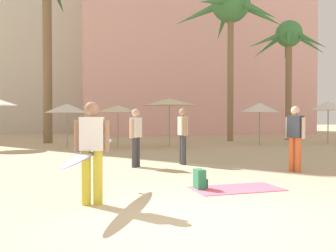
{
  "coord_description": "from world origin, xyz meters",
  "views": [
    {
      "loc": [
        -1.75,
        -5.05,
        1.5
      ],
      "look_at": [
        0.75,
        4.65,
        1.27
      ],
      "focal_mm": 39.21,
      "sensor_mm": 36.0,
      "label": 1
    }
  ],
  "objects_px": {
    "person_mid_center": "(136,135)",
    "person_near_right": "(183,134)",
    "palm_tree_center": "(231,10)",
    "cafe_umbrella_2": "(328,106)",
    "beach_towel": "(236,189)",
    "backpack": "(200,180)",
    "person_far_left": "(92,149)",
    "cafe_umbrella_3": "(67,108)",
    "cafe_umbrella_0": "(260,108)",
    "cafe_umbrella_4": "(169,102)",
    "person_mid_left": "(295,136)",
    "cafe_umbrella_6": "(118,109)",
    "palm_tree_left": "(289,43)"
  },
  "relations": [
    {
      "from": "person_mid_center",
      "to": "person_near_right",
      "type": "xyz_separation_m",
      "value": [
        1.55,
        0.25,
        0.02
      ]
    },
    {
      "from": "palm_tree_center",
      "to": "cafe_umbrella_2",
      "type": "bearing_deg",
      "value": -37.39
    },
    {
      "from": "beach_towel",
      "to": "backpack",
      "type": "distance_m",
      "value": 0.79
    },
    {
      "from": "person_far_left",
      "to": "cafe_umbrella_3",
      "type": "bearing_deg",
      "value": -165.62
    },
    {
      "from": "person_near_right",
      "to": "cafe_umbrella_0",
      "type": "bearing_deg",
      "value": 45.71
    },
    {
      "from": "cafe_umbrella_4",
      "to": "person_mid_left",
      "type": "xyz_separation_m",
      "value": [
        1.15,
        -9.27,
        -1.3
      ]
    },
    {
      "from": "cafe_umbrella_2",
      "to": "person_mid_left",
      "type": "xyz_separation_m",
      "value": [
        -8.15,
        -9.07,
        -1.17
      ]
    },
    {
      "from": "cafe_umbrella_0",
      "to": "cafe_umbrella_2",
      "type": "xyz_separation_m",
      "value": [
        4.17,
        -0.26,
        0.13
      ]
    },
    {
      "from": "person_mid_center",
      "to": "person_near_right",
      "type": "height_order",
      "value": "person_near_right"
    },
    {
      "from": "beach_towel",
      "to": "cafe_umbrella_2",
      "type": "bearing_deg",
      "value": 45.39
    },
    {
      "from": "cafe_umbrella_3",
      "to": "cafe_umbrella_6",
      "type": "xyz_separation_m",
      "value": [
        2.44,
        -0.73,
        -0.03
      ]
    },
    {
      "from": "cafe_umbrella_2",
      "to": "beach_towel",
      "type": "xyz_separation_m",
      "value": [
        -10.76,
        -10.9,
        -2.16
      ]
    },
    {
      "from": "cafe_umbrella_2",
      "to": "person_near_right",
      "type": "height_order",
      "value": "cafe_umbrella_2"
    },
    {
      "from": "palm_tree_center",
      "to": "backpack",
      "type": "height_order",
      "value": "palm_tree_center"
    },
    {
      "from": "cafe_umbrella_2",
      "to": "person_far_left",
      "type": "bearing_deg",
      "value": -140.19
    },
    {
      "from": "person_far_left",
      "to": "person_mid_center",
      "type": "xyz_separation_m",
      "value": [
        1.51,
        4.46,
        0.02
      ]
    },
    {
      "from": "cafe_umbrella_4",
      "to": "backpack",
      "type": "relative_size",
      "value": 6.62
    },
    {
      "from": "cafe_umbrella_6",
      "to": "person_mid_center",
      "type": "height_order",
      "value": "cafe_umbrella_6"
    },
    {
      "from": "cafe_umbrella_0",
      "to": "person_mid_left",
      "type": "relative_size",
      "value": 1.28
    },
    {
      "from": "cafe_umbrella_2",
      "to": "beach_towel",
      "type": "distance_m",
      "value": 15.47
    },
    {
      "from": "beach_towel",
      "to": "person_mid_center",
      "type": "relative_size",
      "value": 1.06
    },
    {
      "from": "cafe_umbrella_2",
      "to": "cafe_umbrella_3",
      "type": "height_order",
      "value": "cafe_umbrella_2"
    },
    {
      "from": "person_far_left",
      "to": "person_mid_left",
      "type": "height_order",
      "value": "person_mid_left"
    },
    {
      "from": "cafe_umbrella_3",
      "to": "beach_towel",
      "type": "bearing_deg",
      "value": -72.93
    },
    {
      "from": "palm_tree_center",
      "to": "person_far_left",
      "type": "height_order",
      "value": "palm_tree_center"
    },
    {
      "from": "cafe_umbrella_0",
      "to": "person_mid_center",
      "type": "xyz_separation_m",
      "value": [
        -8.07,
        -7.27,
        -1.08
      ]
    },
    {
      "from": "beach_towel",
      "to": "backpack",
      "type": "xyz_separation_m",
      "value": [
        -0.75,
        0.15,
        0.19
      ]
    },
    {
      "from": "palm_tree_left",
      "to": "cafe_umbrella_6",
      "type": "relative_size",
      "value": 3.77
    },
    {
      "from": "cafe_umbrella_0",
      "to": "person_near_right",
      "type": "height_order",
      "value": "cafe_umbrella_0"
    },
    {
      "from": "palm_tree_center",
      "to": "cafe_umbrella_6",
      "type": "height_order",
      "value": "palm_tree_center"
    },
    {
      "from": "palm_tree_center",
      "to": "cafe_umbrella_2",
      "type": "relative_size",
      "value": 4.05
    },
    {
      "from": "cafe_umbrella_4",
      "to": "person_mid_center",
      "type": "distance_m",
      "value": 7.9
    },
    {
      "from": "cafe_umbrella_4",
      "to": "person_near_right",
      "type": "height_order",
      "value": "cafe_umbrella_4"
    },
    {
      "from": "beach_towel",
      "to": "person_mid_center",
      "type": "bearing_deg",
      "value": 110.89
    },
    {
      "from": "palm_tree_center",
      "to": "person_near_right",
      "type": "distance_m",
      "value": 13.96
    },
    {
      "from": "person_mid_left",
      "to": "backpack",
      "type": "bearing_deg",
      "value": -175.95
    },
    {
      "from": "palm_tree_center",
      "to": "cafe_umbrella_3",
      "type": "distance_m",
      "value": 11.98
    },
    {
      "from": "cafe_umbrella_4",
      "to": "person_near_right",
      "type": "distance_m",
      "value": 7.21
    },
    {
      "from": "cafe_umbrella_0",
      "to": "backpack",
      "type": "distance_m",
      "value": 13.36
    },
    {
      "from": "cafe_umbrella_2",
      "to": "person_near_right",
      "type": "bearing_deg",
      "value": -147.7
    },
    {
      "from": "cafe_umbrella_2",
      "to": "person_mid_center",
      "type": "distance_m",
      "value": 14.16
    },
    {
      "from": "beach_towel",
      "to": "cafe_umbrella_6",
      "type": "bearing_deg",
      "value": 96.12
    },
    {
      "from": "backpack",
      "to": "palm_tree_left",
      "type": "bearing_deg",
      "value": 48.84
    },
    {
      "from": "palm_tree_left",
      "to": "cafe_umbrella_6",
      "type": "height_order",
      "value": "palm_tree_left"
    },
    {
      "from": "beach_towel",
      "to": "person_mid_center",
      "type": "height_order",
      "value": "person_mid_center"
    },
    {
      "from": "backpack",
      "to": "person_mid_center",
      "type": "height_order",
      "value": "person_mid_center"
    },
    {
      "from": "person_near_right",
      "to": "person_mid_left",
      "type": "bearing_deg",
      "value": -43.84
    },
    {
      "from": "cafe_umbrella_2",
      "to": "backpack",
      "type": "xyz_separation_m",
      "value": [
        -11.51,
        -10.75,
        -1.97
      ]
    },
    {
      "from": "person_mid_left",
      "to": "cafe_umbrella_2",
      "type": "bearing_deg",
      "value": 25.56
    },
    {
      "from": "beach_towel",
      "to": "palm_tree_left",
      "type": "bearing_deg",
      "value": 54.18
    }
  ]
}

